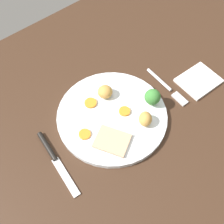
# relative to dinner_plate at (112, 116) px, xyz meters

# --- Properties ---
(dining_table) EXTENTS (1.20, 0.84, 0.04)m
(dining_table) POSITION_rel_dinner_plate_xyz_m (-0.04, -0.03, -0.02)
(dining_table) COLOR #382316
(dining_table) RESTS_ON ground
(dinner_plate) EXTENTS (0.28, 0.28, 0.01)m
(dinner_plate) POSITION_rel_dinner_plate_xyz_m (0.00, 0.00, 0.00)
(dinner_plate) COLOR white
(dinner_plate) RESTS_ON dining_table
(meat_slice_main) EXTENTS (0.09, 0.10, 0.01)m
(meat_slice_main) POSITION_rel_dinner_plate_xyz_m (0.05, 0.06, 0.01)
(meat_slice_main) COLOR tan
(meat_slice_main) RESTS_ON dinner_plate
(roast_potato_left) EXTENTS (0.05, 0.05, 0.03)m
(roast_potato_left) POSITION_rel_dinner_plate_xyz_m (-0.03, -0.06, 0.02)
(roast_potato_left) COLOR #BC8C42
(roast_potato_left) RESTS_ON dinner_plate
(roast_potato_right) EXTENTS (0.05, 0.05, 0.03)m
(roast_potato_right) POSITION_rel_dinner_plate_xyz_m (-0.05, 0.07, 0.02)
(roast_potato_right) COLOR #BC8C42
(roast_potato_right) RESTS_ON dinner_plate
(carrot_coin_front) EXTENTS (0.03, 0.03, 0.01)m
(carrot_coin_front) POSITION_rel_dinner_plate_xyz_m (0.09, 0.00, 0.01)
(carrot_coin_front) COLOR orange
(carrot_coin_front) RESTS_ON dinner_plate
(carrot_coin_back) EXTENTS (0.03, 0.03, 0.01)m
(carrot_coin_back) POSITION_rel_dinner_plate_xyz_m (-0.03, 0.02, 0.01)
(carrot_coin_back) COLOR orange
(carrot_coin_back) RESTS_ON dinner_plate
(carrot_coin_side) EXTENTS (0.03, 0.03, 0.01)m
(carrot_coin_side) POSITION_rel_dinner_plate_xyz_m (0.02, -0.06, 0.01)
(carrot_coin_side) COLOR orange
(carrot_coin_side) RESTS_ON dinner_plate
(broccoli_floret) EXTENTS (0.04, 0.04, 0.05)m
(broccoli_floret) POSITION_rel_dinner_plate_xyz_m (-0.10, 0.04, 0.03)
(broccoli_floret) COLOR #8CB766
(broccoli_floret) RESTS_ON dinner_plate
(fork) EXTENTS (0.03, 0.15, 0.01)m
(fork) POSITION_rel_dinner_plate_xyz_m (-0.18, 0.03, -0.00)
(fork) COLOR silver
(fork) RESTS_ON dining_table
(knife) EXTENTS (0.04, 0.19, 0.01)m
(knife) POSITION_rel_dinner_plate_xyz_m (0.18, -0.00, -0.00)
(knife) COLOR black
(knife) RESTS_ON dining_table
(folded_napkin) EXTENTS (0.12, 0.10, 0.01)m
(folded_napkin) POSITION_rel_dinner_plate_xyz_m (-0.26, 0.07, -0.00)
(folded_napkin) COLOR white
(folded_napkin) RESTS_ON dining_table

